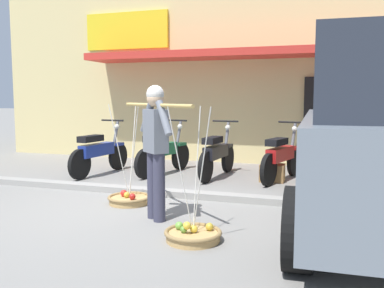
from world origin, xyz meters
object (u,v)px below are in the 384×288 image
object	(u,v)px
motorcycle_nearest_shop	(99,152)
wooden_crate	(272,173)
fruit_basket_right_side	(193,234)
motorcycle_end_of_row	(282,157)
fruit_basket_left_side	(129,199)
fruit_vendor	(156,143)
motorcycle_second_in_row	(163,152)
motorcycle_third_in_row	(217,154)

from	to	relation	value
motorcycle_nearest_shop	wooden_crate	distance (m)	3.44
fruit_basket_right_side	motorcycle_end_of_row	size ratio (longest dim) A/B	0.82
fruit_basket_right_side	fruit_basket_left_side	bearing A→B (deg)	138.04
fruit_vendor	motorcycle_nearest_shop	distance (m)	3.48
motorcycle_end_of_row	fruit_basket_left_side	bearing A→B (deg)	-128.69
fruit_basket_left_side	motorcycle_nearest_shop	world-z (taller)	fruit_basket_left_side
fruit_basket_left_side	fruit_basket_right_side	distance (m)	1.86
motorcycle_nearest_shop	motorcycle_second_in_row	xyz separation A→B (m)	(1.20, 0.44, 0.00)
fruit_vendor	motorcycle_nearest_shop	xyz separation A→B (m)	(-2.31, 2.54, -0.53)
fruit_vendor	motorcycle_end_of_row	world-z (taller)	fruit_vendor
wooden_crate	fruit_basket_right_side	bearing A→B (deg)	-96.44
fruit_basket_right_side	motorcycle_second_in_row	bearing A→B (deg)	116.53
fruit_basket_left_side	motorcycle_end_of_row	distance (m)	3.11
motorcycle_nearest_shop	motorcycle_second_in_row	distance (m)	1.28
fruit_basket_right_side	wooden_crate	distance (m)	3.57
motorcycle_nearest_shop	motorcycle_end_of_row	distance (m)	3.59
fruit_vendor	wooden_crate	bearing A→B (deg)	69.59
fruit_basket_right_side	motorcycle_second_in_row	size ratio (longest dim) A/B	0.81
motorcycle_second_in_row	fruit_basket_right_side	bearing A→B (deg)	-63.47
motorcycle_second_in_row	motorcycle_end_of_row	size ratio (longest dim) A/B	1.01
fruit_vendor	motorcycle_second_in_row	world-z (taller)	fruit_vendor
fruit_basket_right_side	motorcycle_nearest_shop	bearing A→B (deg)	133.52
motorcycle_nearest_shop	motorcycle_third_in_row	bearing A→B (deg)	10.69
fruit_basket_right_side	motorcycle_third_in_row	distance (m)	3.68
fruit_basket_right_side	motorcycle_third_in_row	bearing A→B (deg)	100.57
fruit_vendor	fruit_basket_left_side	xyz separation A→B (m)	(-0.69, 0.62, -0.90)
fruit_basket_left_side	motorcycle_second_in_row	bearing A→B (deg)	100.06
motorcycle_nearest_shop	wooden_crate	size ratio (longest dim) A/B	4.13
motorcycle_third_in_row	motorcycle_end_of_row	bearing A→B (deg)	2.31
motorcycle_third_in_row	wooden_crate	size ratio (longest dim) A/B	4.13
motorcycle_nearest_shop	wooden_crate	bearing A→B (deg)	6.46
motorcycle_second_in_row	motorcycle_third_in_row	bearing A→B (deg)	-0.01
fruit_vendor	motorcycle_third_in_row	bearing A→B (deg)	89.69
fruit_vendor	motorcycle_second_in_row	bearing A→B (deg)	110.42
motorcycle_second_in_row	wooden_crate	size ratio (longest dim) A/B	4.07
wooden_crate	motorcycle_nearest_shop	bearing A→B (deg)	-173.54
motorcycle_second_in_row	motorcycle_third_in_row	distance (m)	1.13
fruit_basket_left_side	motorcycle_nearest_shop	bearing A→B (deg)	130.19
motorcycle_end_of_row	wooden_crate	xyz separation A→B (m)	(-0.15, -0.10, -0.29)
motorcycle_third_in_row	wooden_crate	xyz separation A→B (m)	(1.07, -0.05, -0.29)
fruit_basket_left_side	motorcycle_nearest_shop	size ratio (longest dim) A/B	0.80
wooden_crate	fruit_vendor	bearing A→B (deg)	-110.41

